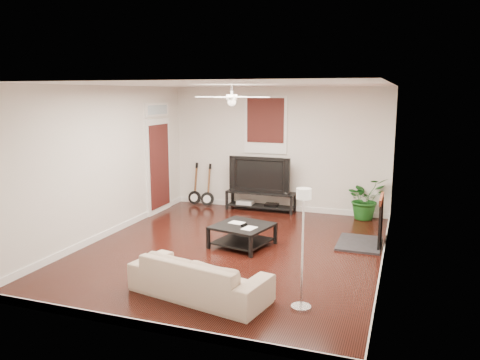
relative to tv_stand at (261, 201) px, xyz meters
The scene contains 14 objects.
room 3.04m from the tv_stand, 82.98° to the right, with size 5.01×6.01×2.81m.
brick_accent 3.55m from the tv_stand, 32.17° to the right, with size 0.02×2.20×2.80m, color #994A31.
fireplace 3.11m from the tv_stand, 35.00° to the right, with size 0.80×1.10×0.92m, color black.
window_back 1.74m from the tv_stand, 77.41° to the left, with size 1.00×0.06×1.30m, color black.
door_left 2.51m from the tv_stand, 157.43° to the right, with size 0.08×1.00×2.50m, color white.
tv_stand is the anchor object (origin of this frame).
tv 0.63m from the tv_stand, 90.00° to the left, with size 1.41×0.19×0.81m, color black.
coffee_table 2.60m from the tv_stand, 80.03° to the right, with size 0.91×0.91×0.38m, color black.
sofa 4.75m from the tv_stand, 82.72° to the right, with size 1.90×0.74×0.55m, color #C9B097.
floor_lamp 5.04m from the tv_stand, 67.06° to the right, with size 0.26×0.26×1.55m, color white, non-canonical shape.
potted_plant 2.33m from the tv_stand, ahead, with size 0.81×0.70×0.90m, color #175319.
guitar_left 1.68m from the tv_stand, behind, with size 0.32×0.22×1.02m, color black, non-canonical shape.
guitar_right 1.34m from the tv_stand, behind, with size 0.32×0.22×1.02m, color black, non-canonical shape.
ceiling_fan 3.67m from the tv_stand, 82.98° to the right, with size 1.24×1.24×0.32m, color white, non-canonical shape.
Camera 1 is at (2.75, -7.33, 2.68)m, focal length 35.37 mm.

